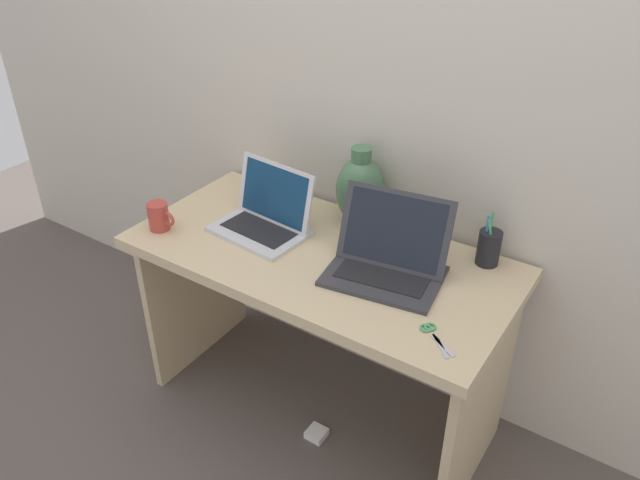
# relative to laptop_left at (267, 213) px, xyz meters

# --- Properties ---
(ground_plane) EXTENTS (6.00, 6.00, 0.00)m
(ground_plane) POSITION_rel_laptop_left_xyz_m (0.24, -0.03, -0.79)
(ground_plane) COLOR #564C47
(back_wall) EXTENTS (4.40, 0.04, 2.40)m
(back_wall) POSITION_rel_laptop_left_xyz_m (0.24, 0.33, 0.41)
(back_wall) COLOR beige
(back_wall) RESTS_ON ground
(desk) EXTENTS (1.31, 0.63, 0.73)m
(desk) POSITION_rel_laptop_left_xyz_m (0.24, -0.03, -0.23)
(desk) COLOR #D1B78C
(desk) RESTS_ON ground
(laptop_left) EXTENTS (0.34, 0.26, 0.23)m
(laptop_left) POSITION_rel_laptop_left_xyz_m (0.00, 0.00, 0.00)
(laptop_left) COLOR silver
(laptop_left) RESTS_ON desk
(laptop_right) EXTENTS (0.39, 0.31, 0.25)m
(laptop_right) POSITION_rel_laptop_left_xyz_m (0.49, -0.00, 0.01)
(laptop_right) COLOR #333338
(laptop_right) RESTS_ON desk
(green_vase) EXTENTS (0.17, 0.17, 0.29)m
(green_vase) POSITION_rel_laptop_left_xyz_m (0.24, 0.23, 0.07)
(green_vase) COLOR #47704C
(green_vase) RESTS_ON desk
(coffee_mug) EXTENTS (0.11, 0.07, 0.10)m
(coffee_mug) POSITION_rel_laptop_left_xyz_m (-0.31, -0.21, -0.01)
(coffee_mug) COLOR #B23D33
(coffee_mug) RESTS_ON desk
(pen_cup) EXTENTS (0.07, 0.07, 0.19)m
(pen_cup) POSITION_rel_laptop_left_xyz_m (0.73, 0.22, 0.00)
(pen_cup) COLOR black
(pen_cup) RESTS_ON desk
(scissors) EXTENTS (0.13, 0.11, 0.01)m
(scissors) POSITION_rel_laptop_left_xyz_m (0.74, -0.20, -0.06)
(scissors) COLOR #B7B7BC
(scissors) RESTS_ON desk
(power_brick) EXTENTS (0.07, 0.07, 0.03)m
(power_brick) POSITION_rel_laptop_left_xyz_m (0.32, -0.16, -0.77)
(power_brick) COLOR white
(power_brick) RESTS_ON ground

